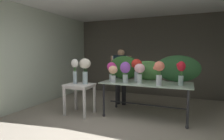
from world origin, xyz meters
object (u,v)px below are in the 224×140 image
at_px(vase_violet_anemones, 125,70).
at_px(vase_cream_lisianthus_tall, 85,67).
at_px(vase_coral_peonies, 159,70).
at_px(vase_blush_stock, 140,71).
at_px(vase_scarlet_lilies, 137,66).
at_px(vase_white_roses_tall, 75,69).
at_px(display_table_glass, 146,87).
at_px(florist, 121,70).
at_px(side_table_white, 80,89).
at_px(vase_crimson_dahlias, 181,71).
at_px(vase_peach_roses, 113,72).
at_px(vase_magenta_freesia, 112,69).

relative_size(vase_violet_anemones, vase_cream_lisianthus_tall, 0.78).
height_order(vase_coral_peonies, vase_violet_anemones, vase_coral_peonies).
bearing_deg(vase_blush_stock, vase_cream_lisianthus_tall, -170.02).
bearing_deg(vase_scarlet_lilies, vase_violet_anemones, -122.77).
xyz_separation_m(vase_coral_peonies, vase_violet_anemones, (-0.76, 0.07, -0.02)).
xyz_separation_m(vase_blush_stock, vase_white_roses_tall, (-1.52, -0.28, 0.01)).
bearing_deg(display_table_glass, vase_blush_stock, -121.49).
relative_size(florist, vase_violet_anemones, 3.36).
distance_m(side_table_white, florist, 1.39).
relative_size(vase_blush_stock, vase_crimson_dahlias, 0.87).
height_order(vase_crimson_dahlias, vase_white_roses_tall, vase_white_roses_tall).
bearing_deg(florist, vase_white_roses_tall, -121.78).
relative_size(side_table_white, vase_violet_anemones, 1.55).
height_order(vase_coral_peonies, vase_peach_roses, vase_coral_peonies).
height_order(vase_magenta_freesia, vase_crimson_dahlias, vase_crimson_dahlias).
bearing_deg(vase_peach_roses, vase_coral_peonies, 0.76).
height_order(vase_scarlet_lilies, vase_crimson_dahlias, vase_scarlet_lilies).
bearing_deg(vase_blush_stock, vase_peach_roses, -168.56).
height_order(side_table_white, vase_white_roses_tall, vase_white_roses_tall).
relative_size(florist, vase_peach_roses, 4.16).
relative_size(vase_coral_peonies, vase_peach_roses, 1.31).
bearing_deg(vase_cream_lisianthus_tall, vase_white_roses_tall, -167.66).
xyz_separation_m(florist, vase_violet_anemones, (0.45, -0.95, 0.11)).
xyz_separation_m(vase_peach_roses, vase_crimson_dahlias, (1.44, 0.19, 0.06)).
height_order(vase_scarlet_lilies, vase_peach_roses, vase_scarlet_lilies).
bearing_deg(vase_cream_lisianthus_tall, vase_scarlet_lilies, 22.82).
xyz_separation_m(vase_magenta_freesia, vase_cream_lisianthus_tall, (-0.53, -0.37, 0.05)).
distance_m(vase_coral_peonies, vase_cream_lisianthus_tall, 1.71).
relative_size(vase_crimson_dahlias, vase_cream_lisianthus_tall, 0.82).
bearing_deg(florist, vase_coral_peonies, -39.87).
bearing_deg(vase_white_roses_tall, vase_blush_stock, 10.38).
bearing_deg(vase_blush_stock, vase_white_roses_tall, -169.62).
bearing_deg(side_table_white, florist, 62.77).
relative_size(vase_blush_stock, vase_white_roses_tall, 0.74).
relative_size(display_table_glass, vase_magenta_freesia, 4.45).
height_order(side_table_white, florist, florist).
bearing_deg(vase_peach_roses, vase_violet_anemones, 17.54).
height_order(vase_peach_roses, vase_crimson_dahlias, vase_crimson_dahlias).
xyz_separation_m(side_table_white, vase_peach_roses, (0.80, 0.16, 0.42)).
distance_m(display_table_glass, vase_magenta_freesia, 0.94).
height_order(florist, vase_magenta_freesia, florist).
height_order(vase_white_roses_tall, vase_cream_lisianthus_tall, vase_cream_lisianthus_tall).
distance_m(display_table_glass, florist, 1.19).
bearing_deg(side_table_white, vase_crimson_dahlias, 8.94).
xyz_separation_m(vase_magenta_freesia, vase_crimson_dahlias, (1.59, -0.07, 0.02)).
bearing_deg(vase_violet_anemones, side_table_white, -167.21).
bearing_deg(florist, display_table_glass, -39.09).
bearing_deg(vase_cream_lisianthus_tall, vase_violet_anemones, 11.26).
distance_m(vase_peach_roses, vase_violet_anemones, 0.28).
relative_size(display_table_glass, vase_peach_roses, 5.21).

